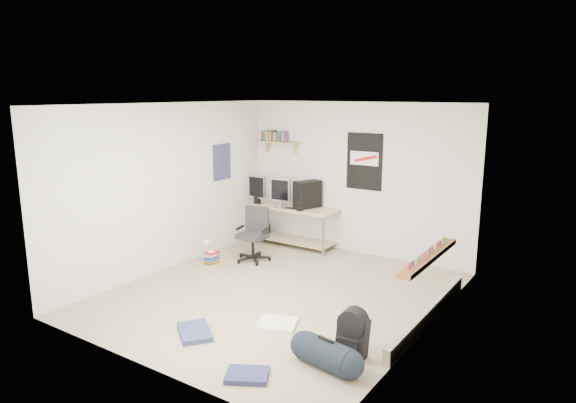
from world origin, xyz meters
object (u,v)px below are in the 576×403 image
Objects in this scene: backpack at (353,337)px; duffel_bag at (326,355)px; desk at (297,225)px; office_chair at (253,231)px; book_stack at (211,255)px.

duffel_bag reaches higher than backpack.
desk is 1.75× the size of office_chair.
office_chair is at bearing -116.84° from desk.
book_stack is at bearing -129.39° from desk.
desk reaches higher than book_stack.
backpack is at bearing -68.63° from desk.
office_chair reaches higher than duffel_bag.
backpack is 3.41m from book_stack.
book_stack is (-3.03, 1.69, 0.01)m from duffel_bag.
office_chair reaches higher than backpack.
desk is 4.12m from duffel_bag.
desk is 1.10m from office_chair.
office_chair is at bearing 140.73° from backpack.
duffel_bag is 1.46× the size of book_stack.
book_stack is at bearing 159.95° from duffel_bag.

